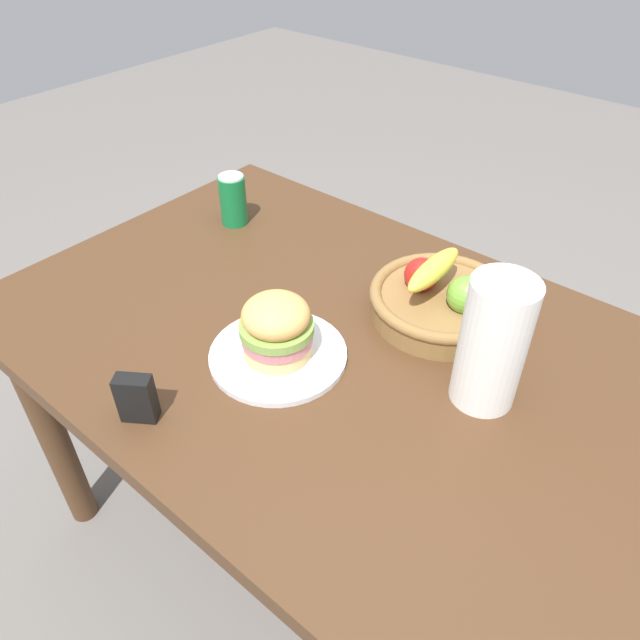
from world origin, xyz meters
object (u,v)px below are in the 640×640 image
(fruit_basket, at_px, (441,299))
(paper_towel_roll, at_px, (493,344))
(plate, at_px, (278,355))
(sandwich, at_px, (277,327))
(soda_can, at_px, (233,200))
(napkin_holder, at_px, (136,398))

(fruit_basket, xyz_separation_m, paper_towel_roll, (0.17, -0.15, 0.08))
(paper_towel_roll, bearing_deg, plate, -155.35)
(sandwich, distance_m, soda_can, 0.52)
(soda_can, relative_size, napkin_holder, 1.40)
(plate, xyz_separation_m, napkin_holder, (-0.08, -0.26, 0.04))
(sandwich, bearing_deg, plate, -63.43)
(soda_can, relative_size, fruit_basket, 0.43)
(plate, height_order, fruit_basket, fruit_basket)
(soda_can, xyz_separation_m, napkin_holder, (0.35, -0.55, -0.02))
(soda_can, relative_size, paper_towel_roll, 0.53)
(sandwich, distance_m, napkin_holder, 0.27)
(napkin_holder, bearing_deg, fruit_basket, 32.52)
(sandwich, bearing_deg, fruit_basket, 61.46)
(fruit_basket, bearing_deg, sandwich, -118.54)
(fruit_basket, relative_size, paper_towel_roll, 1.21)
(plate, height_order, paper_towel_roll, paper_towel_roll)
(soda_can, distance_m, fruit_basket, 0.59)
(plate, xyz_separation_m, soda_can, (-0.42, 0.30, 0.06))
(paper_towel_roll, bearing_deg, soda_can, 169.49)
(plate, bearing_deg, sandwich, 116.57)
(sandwich, bearing_deg, napkin_holder, -106.37)
(plate, height_order, napkin_holder, napkin_holder)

